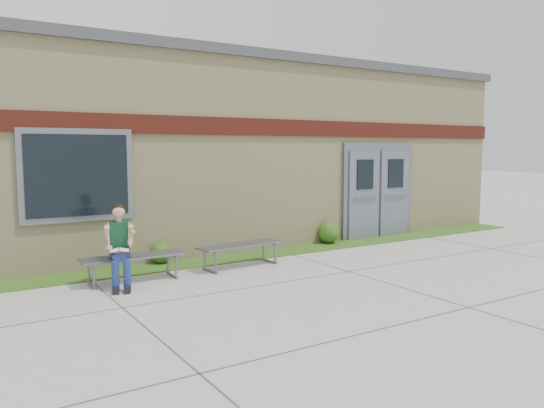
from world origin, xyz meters
TOP-DOWN VIEW (x-y plane):
  - ground at (0.00, 0.00)m, footprint 80.00×80.00m
  - grass_strip at (0.00, 2.60)m, footprint 16.00×0.80m
  - school_building at (-0.00, 5.99)m, footprint 16.20×6.22m
  - bench_left at (-2.42, 1.84)m, footprint 1.67×0.50m
  - bench_right at (-0.42, 1.84)m, footprint 1.68×0.63m
  - girl at (-2.68, 1.65)m, footprint 0.52×0.83m
  - shrub_mid at (-1.57, 2.85)m, footprint 0.39×0.39m
  - shrub_east at (2.41, 2.85)m, footprint 0.50×0.50m

SIDE VIEW (x-z plane):
  - ground at x=0.00m, z-range 0.00..0.00m
  - grass_strip at x=0.00m, z-range 0.00..0.02m
  - shrub_mid at x=-1.57m, z-range 0.02..0.41m
  - shrub_east at x=2.41m, z-range 0.02..0.52m
  - bench_right at x=-0.42m, z-range 0.12..0.54m
  - bench_left at x=-2.42m, z-range 0.12..0.55m
  - girl at x=-2.68m, z-range 0.02..1.32m
  - school_building at x=0.00m, z-range 0.00..4.20m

